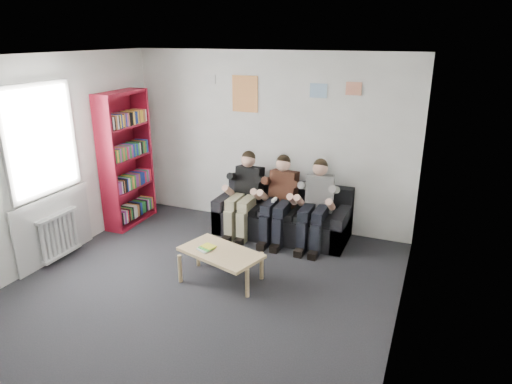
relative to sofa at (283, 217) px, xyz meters
The scene contains 14 objects.
room_shell 2.41m from the sofa, 100.03° to the right, with size 5.00×5.00×5.00m.
sofa is the anchor object (origin of this frame).
bookshelf 2.61m from the sofa, 168.75° to the right, with size 0.32×0.95×2.11m.
coffee_table 1.63m from the sofa, 98.63° to the right, with size 1.01×0.55×0.40m.
game_cases 1.70m from the sofa, 104.65° to the right, with size 0.20×0.18×0.04m.
person_left 0.68m from the sofa, 161.11° to the right, with size 0.40×0.85×1.26m.
person_middle 0.39m from the sofa, 90.00° to the right, with size 0.39×0.85×1.26m.
person_right 0.68m from the sofa, 18.87° to the right, with size 0.39×0.84×1.26m.
radiator 3.17m from the sofa, 142.73° to the right, with size 0.10×0.64×0.60m.
window 3.32m from the sofa, 143.53° to the right, with size 0.05×1.30×2.36m.
poster_large 1.97m from the sofa, 154.69° to the left, with size 0.42×0.01×0.55m, color gold.
poster_blue 1.94m from the sofa, 44.38° to the left, with size 0.25×0.01×0.20m, color #429CE1.
poster_pink 2.14m from the sofa, 22.74° to the left, with size 0.22×0.01×0.18m, color #DF4587.
poster_sign 2.43m from the sofa, 165.07° to the left, with size 0.20×0.01×0.14m, color white.
Camera 1 is at (2.45, -3.98, 2.92)m, focal length 32.00 mm.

